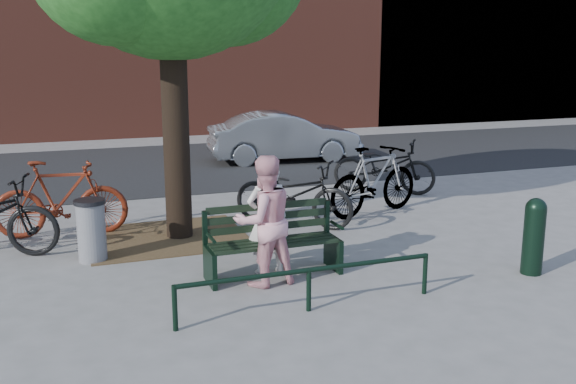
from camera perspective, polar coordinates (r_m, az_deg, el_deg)
name	(u,v)px	position (r m, az deg, el deg)	size (l,w,h in m)	color
ground	(274,276)	(8.38, -1.27, -7.48)	(90.00, 90.00, 0.00)	gray
dirt_pit	(167,237)	(10.18, -10.69, -3.98)	(2.40, 2.00, 0.02)	brown
road	(164,166)	(16.40, -11.01, 2.29)	(40.00, 7.00, 0.01)	black
park_bench	(272,239)	(8.30, -1.46, -4.20)	(1.74, 0.54, 0.97)	black
guard_railing	(309,277)	(7.19, 1.87, -7.54)	(3.06, 0.06, 0.51)	black
person_left	(268,218)	(8.28, -1.82, -2.35)	(0.54, 0.35, 1.48)	silver
person_right	(264,221)	(7.87, -2.12, -2.59)	(0.79, 0.62, 1.63)	pink
bollard	(534,234)	(8.90, 21.02, -3.46)	(0.27, 0.27, 1.01)	black
litter_bin	(91,230)	(9.24, -17.08, -3.25)	(0.43, 0.43, 0.87)	gray
bicycle_b	(61,199)	(10.55, -19.56, -0.56)	(0.57, 2.02, 1.21)	#5F1D0D
bicycle_c	(293,193)	(10.57, 0.49, -0.13)	(0.72, 2.08, 1.09)	black
bicycle_d	(374,180)	(11.39, 7.69, 1.04)	(0.58, 2.05, 1.23)	gray
bicycle_e	(384,166)	(13.17, 8.53, 2.27)	(0.72, 2.08, 1.09)	black
parked_car	(284,137)	(16.74, -0.34, 4.93)	(1.36, 3.90, 1.28)	gray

